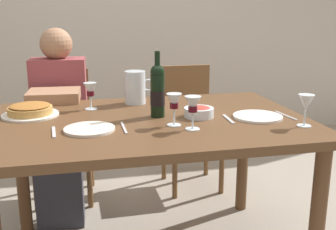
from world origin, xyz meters
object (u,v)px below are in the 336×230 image
(wine_glass_right_diner, at_px, (174,103))
(wine_glass_centre, at_px, (90,91))
(dinner_plate_right_setting, at_px, (258,117))
(chair_left, at_px, (63,126))
(wine_bottle, at_px, (158,90))
(dinner_plate_left_setting, at_px, (89,129))
(diner_left, at_px, (59,118))
(baked_tart, at_px, (30,110))
(wine_glass_left_diner, at_px, (193,106))
(wine_glass_spare, at_px, (306,104))
(water_pitcher, at_px, (136,89))
(chair_right, at_px, (189,118))
(dining_table, at_px, (151,137))
(salad_bowl, at_px, (199,111))

(wine_glass_right_diner, relative_size, wine_glass_centre, 1.04)
(wine_glass_right_diner, height_order, dinner_plate_right_setting, wine_glass_right_diner)
(chair_left, bearing_deg, wine_bottle, 122.81)
(dinner_plate_left_setting, relative_size, diner_left, 0.19)
(baked_tart, bearing_deg, chair_left, 80.27)
(dinner_plate_right_setting, bearing_deg, wine_bottle, 164.66)
(wine_glass_left_diner, relative_size, wine_glass_spare, 1.02)
(water_pitcher, bearing_deg, diner_left, 142.65)
(baked_tart, distance_m, chair_right, 1.28)
(water_pitcher, height_order, wine_glass_right_diner, water_pitcher)
(dining_table, distance_m, chair_left, 1.03)
(salad_bowl, bearing_deg, wine_glass_left_diner, -114.22)
(wine_glass_centre, bearing_deg, wine_glass_right_diner, -47.99)
(dining_table, relative_size, water_pitcher, 8.27)
(water_pitcher, height_order, salad_bowl, water_pitcher)
(dining_table, relative_size, chair_left, 1.72)
(salad_bowl, relative_size, chair_right, 0.17)
(chair_left, distance_m, diner_left, 0.26)
(wine_bottle, relative_size, wine_glass_left_diner, 2.15)
(wine_bottle, bearing_deg, chair_left, 118.99)
(dinner_plate_left_setting, bearing_deg, wine_bottle, 26.19)
(water_pitcher, distance_m, salad_bowl, 0.45)
(wine_glass_left_diner, height_order, wine_glass_centre, wine_glass_left_diner)
(wine_glass_right_diner, height_order, chair_left, wine_glass_right_diner)
(water_pitcher, bearing_deg, wine_glass_spare, -42.58)
(wine_glass_right_diner, height_order, wine_glass_centre, wine_glass_right_diner)
(baked_tart, height_order, salad_bowl, baked_tart)
(water_pitcher, height_order, diner_left, diner_left)
(chair_left, bearing_deg, wine_glass_spare, 136.54)
(water_pitcher, xyz_separation_m, chair_left, (-0.42, 0.57, -0.34))
(wine_glass_spare, bearing_deg, dinner_plate_right_setting, 127.95)
(dining_table, height_order, baked_tart, baked_tart)
(water_pitcher, height_order, chair_right, water_pitcher)
(dining_table, bearing_deg, diner_left, 124.05)
(dinner_plate_left_setting, bearing_deg, dinner_plate_right_setting, 2.60)
(chair_right, bearing_deg, wine_glass_left_diner, 74.35)
(baked_tart, xyz_separation_m, wine_glass_right_diner, (0.65, -0.32, 0.08))
(wine_glass_right_diner, bearing_deg, dinner_plate_left_setting, 179.23)
(dinner_plate_right_setting, bearing_deg, diner_left, 141.49)
(wine_glass_spare, bearing_deg, chair_right, 99.73)
(baked_tart, height_order, chair_left, chair_left)
(baked_tart, distance_m, dinner_plate_right_setting, 1.12)
(dining_table, distance_m, diner_left, 0.82)
(dinner_plate_right_setting, height_order, chair_right, chair_right)
(wine_glass_left_diner, distance_m, dinner_plate_left_setting, 0.46)
(wine_bottle, bearing_deg, dining_table, -139.73)
(wine_glass_spare, bearing_deg, diner_left, 139.38)
(dinner_plate_left_setting, bearing_deg, baked_tart, 130.66)
(wine_glass_centre, xyz_separation_m, dinner_plate_right_setting, (0.78, -0.35, -0.09))
(dining_table, xyz_separation_m, diner_left, (-0.46, 0.68, -0.05))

